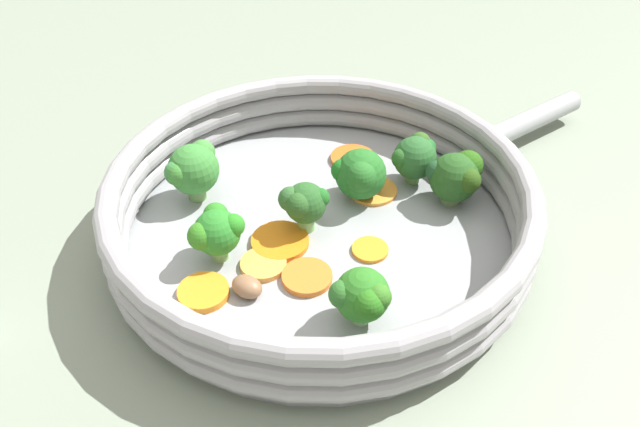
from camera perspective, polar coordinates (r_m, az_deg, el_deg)
The scene contains 21 objects.
ground_plane at distance 0.51m, azimuth 0.00°, elevation -2.21°, with size 4.00×4.00×0.00m, color gray.
skillet at distance 0.51m, azimuth 0.00°, elevation -1.76°, with size 0.32×0.32×0.01m, color #939699.
skillet_rim_wall at distance 0.49m, azimuth 0.00°, elevation 1.03°, with size 0.34×0.34×0.05m.
skillet_handle at distance 0.64m, azimuth 17.82°, elevation 7.69°, with size 0.02×0.02×0.16m, color #999B9E.
skillet_rivet_left at distance 0.57m, azimuth 14.10°, elevation 3.38°, with size 0.01×0.01×0.01m, color #909499.
skillet_rivet_right at distance 0.60m, azimuth 10.24°, elevation 6.01°, with size 0.01×0.01×0.01m, color gray.
carrot_slice_0 at distance 0.47m, azimuth -5.19°, elevation -4.64°, with size 0.04×0.04×0.00m, color #F89D42.
carrot_slice_1 at distance 0.55m, azimuth 4.86°, elevation 2.13°, with size 0.04×0.04×0.00m, color orange.
carrot_slice_2 at distance 0.49m, azimuth 4.60°, elevation -3.31°, with size 0.03×0.03×0.00m, color orange.
carrot_slice_3 at distance 0.49m, azimuth -3.67°, elevation -2.57°, with size 0.05×0.05×0.00m, color orange.
carrot_slice_4 at distance 0.46m, azimuth -1.19°, elevation -5.82°, with size 0.04×0.04×0.00m, color orange.
carrot_slice_5 at distance 0.58m, azimuth 3.04°, elevation 5.06°, with size 0.04×0.04×0.00m, color #D95D1D.
carrot_slice_6 at distance 0.46m, azimuth -10.61°, elevation -7.08°, with size 0.04×0.04×0.01m, color orange.
broccoli_floret_0 at distance 0.49m, azimuth -1.52°, elevation 1.09°, with size 0.04×0.04×0.04m.
broccoli_floret_1 at distance 0.42m, azimuth 3.87°, elevation -7.60°, with size 0.04×0.04×0.04m.
broccoli_floret_2 at distance 0.55m, azimuth 8.69°, elevation 5.19°, with size 0.04×0.04×0.04m.
broccoli_floret_3 at distance 0.52m, azimuth 3.62°, elevation 3.59°, with size 0.05×0.05×0.05m.
broccoli_floret_4 at distance 0.53m, azimuth -11.62°, elevation 3.98°, with size 0.05×0.04×0.05m.
broccoli_floret_5 at distance 0.47m, azimuth -9.47°, elevation -1.60°, with size 0.04×0.04×0.04m.
broccoli_floret_6 at distance 0.53m, azimuth 12.35°, elevation 3.37°, with size 0.04×0.05×0.05m.
mushroom_piece_0 at distance 0.45m, azimuth -6.70°, elevation -6.66°, with size 0.02×0.02×0.01m, color brown.
Camera 1 is at (-0.38, 0.03, 0.34)m, focal length 35.00 mm.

